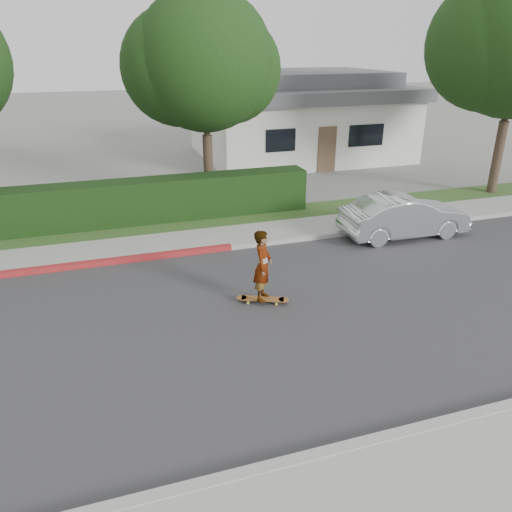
% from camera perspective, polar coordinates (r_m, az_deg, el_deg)
% --- Properties ---
extents(ground, '(120.00, 120.00, 0.00)m').
position_cam_1_polar(ground, '(10.96, -2.27, -7.68)').
color(ground, slate).
rests_on(ground, ground).
extents(road, '(60.00, 8.00, 0.01)m').
position_cam_1_polar(road, '(10.96, -2.27, -7.66)').
color(road, '#2D2D30').
rests_on(road, ground).
extents(curb_near, '(60.00, 0.20, 0.15)m').
position_cam_1_polar(curb_near, '(7.86, 6.57, -21.93)').
color(curb_near, '#9E9E99').
rests_on(curb_near, ground).
extents(sidewalk_near, '(60.00, 1.60, 0.12)m').
position_cam_1_polar(sidewalk_near, '(7.34, 9.76, -26.62)').
color(sidewalk_near, gray).
rests_on(sidewalk_near, ground).
extents(curb_far, '(60.00, 0.20, 0.15)m').
position_cam_1_polar(curb_far, '(14.51, -6.71, 0.56)').
color(curb_far, '#9E9E99').
rests_on(curb_far, ground).
extents(curb_red_section, '(12.00, 0.21, 0.15)m').
position_cam_1_polar(curb_red_section, '(14.51, -26.41, -1.83)').
color(curb_red_section, maroon).
rests_on(curb_red_section, ground).
extents(sidewalk_far, '(60.00, 1.60, 0.12)m').
position_cam_1_polar(sidewalk_far, '(15.34, -7.40, 1.74)').
color(sidewalk_far, gray).
rests_on(sidewalk_far, ground).
extents(planting_strip, '(60.00, 1.60, 0.10)m').
position_cam_1_polar(planting_strip, '(16.82, -8.45, 3.60)').
color(planting_strip, '#2D4C1E').
rests_on(planting_strip, ground).
extents(hedge, '(15.00, 1.00, 1.50)m').
position_cam_1_polar(hedge, '(17.00, -18.99, 5.27)').
color(hedge, black).
rests_on(hedge, ground).
extents(tree_center, '(5.66, 4.84, 7.44)m').
position_cam_1_polar(tree_center, '(18.70, -6.09, 20.89)').
color(tree_center, '#33261C').
rests_on(tree_center, ground).
extents(house, '(10.60, 8.60, 4.30)m').
position_cam_1_polar(house, '(27.40, 4.88, 15.75)').
color(house, beige).
rests_on(house, ground).
extents(skateboard, '(1.23, 0.72, 0.11)m').
position_cam_1_polar(skateboard, '(11.70, 0.76, -4.94)').
color(skateboard, gold).
rests_on(skateboard, ground).
extents(skateboarder, '(0.66, 0.73, 1.69)m').
position_cam_1_polar(skateboarder, '(11.32, 0.78, -1.10)').
color(skateboarder, white).
rests_on(skateboarder, skateboard).
extents(car_silver, '(4.04, 1.49, 1.32)m').
position_cam_1_polar(car_silver, '(16.20, 16.60, 4.39)').
color(car_silver, silver).
rests_on(car_silver, ground).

